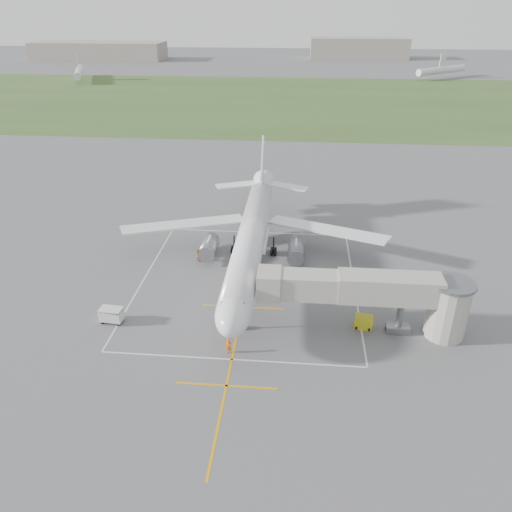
# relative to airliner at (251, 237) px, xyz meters

# --- Properties ---
(ground) EXTENTS (700.00, 700.00, 0.00)m
(ground) POSITION_rel_airliner_xyz_m (0.00, -0.75, -4.39)
(ground) COLOR #5B5B5E
(ground) RESTS_ON ground
(grass_strip) EXTENTS (700.00, 120.00, 0.02)m
(grass_strip) POSITION_rel_airliner_xyz_m (0.00, 129.25, -4.38)
(grass_strip) COLOR #365224
(grass_strip) RESTS_ON ground
(apron_markings) EXTENTS (28.20, 60.00, 0.01)m
(apron_markings) POSITION_rel_airliner_xyz_m (0.00, -6.57, -4.38)
(apron_markings) COLOR orange
(apron_markings) RESTS_ON ground
(airliner) EXTENTS (38.93, 46.75, 13.52)m
(airliner) POSITION_rel_airliner_xyz_m (0.00, 0.00, 0.00)
(airliner) COLOR silver
(airliner) RESTS_ON ground
(jet_bridge) EXTENTS (23.40, 5.00, 7.20)m
(jet_bridge) POSITION_rel_airliner_xyz_m (15.72, -14.25, 0.35)
(jet_bridge) COLOR #A09D90
(jet_bridge) RESTS_ON ground
(gpu_unit) EXTENTS (2.21, 1.72, 1.52)m
(gpu_unit) POSITION_rel_airliner_xyz_m (14.23, -13.69, -3.64)
(gpu_unit) COLOR #B3AF16
(gpu_unit) RESTS_ON ground
(baggage_cart) EXTENTS (2.73, 1.80, 1.81)m
(baggage_cart) POSITION_rel_airliner_xyz_m (-14.79, -15.21, -3.47)
(baggage_cart) COLOR silver
(baggage_cart) RESTS_ON ground
(ramp_worker_nose) EXTENTS (0.67, 0.47, 1.75)m
(ramp_worker_nose) POSITION_rel_airliner_xyz_m (-0.47, -19.66, -3.52)
(ramp_worker_nose) COLOR #FC6907
(ramp_worker_nose) RESTS_ON ground
(ramp_worker_wing) EXTENTS (1.09, 1.02, 1.77)m
(ramp_worker_wing) POSITION_rel_airliner_xyz_m (-7.69, 0.81, -3.51)
(ramp_worker_wing) COLOR #DB6106
(ramp_worker_wing) RESTS_ON ground
(distant_hangars) EXTENTS (345.00, 49.00, 12.00)m
(distant_hangars) POSITION_rel_airliner_xyz_m (-16.15, 264.44, 0.78)
(distant_hangars) COLOR gray
(distant_hangars) RESTS_ON ground
(distant_aircraft) EXTENTS (188.22, 48.12, 8.85)m
(distant_aircraft) POSITION_rel_airliner_xyz_m (-12.96, 183.17, -0.80)
(distant_aircraft) COLOR silver
(distant_aircraft) RESTS_ON ground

